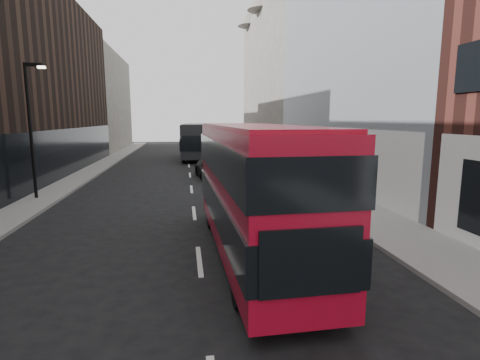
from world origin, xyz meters
name	(u,v)px	position (x,y,z in m)	size (l,w,h in m)	color
sidewalk_right	(287,174)	(7.50, 25.00, 0.07)	(3.00, 80.00, 0.15)	slate
sidewalk_left	(78,179)	(-8.00, 25.00, 0.07)	(2.00, 80.00, 0.15)	slate
building_modern_block	(366,32)	(11.47, 21.00, 9.90)	(5.03, 22.00, 20.00)	#A3AAAE
building_victorian	(278,76)	(11.38, 44.00, 9.66)	(6.50, 24.00, 21.00)	#69655C
building_left_mid	(44,85)	(-11.50, 30.00, 7.00)	(5.00, 24.00, 14.00)	black
building_left_far	(102,103)	(-11.50, 52.00, 6.50)	(5.00, 20.00, 13.00)	#69655C
street_lamp	(31,122)	(-8.22, 18.00, 4.18)	(1.06, 0.22, 7.00)	black
red_bus	(253,185)	(1.71, 8.27, 2.30)	(2.71, 10.34, 4.15)	#A0091F
grey_bus	(196,140)	(0.91, 38.51, 2.03)	(3.48, 11.90, 3.79)	black
car_a	(241,176)	(3.15, 20.00, 0.77)	(1.82, 4.52, 1.54)	black
car_b	(217,169)	(2.00, 24.28, 0.70)	(1.49, 4.26, 1.40)	#93959B
car_c	(211,168)	(1.52, 24.50, 0.71)	(1.99, 4.89, 1.42)	black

